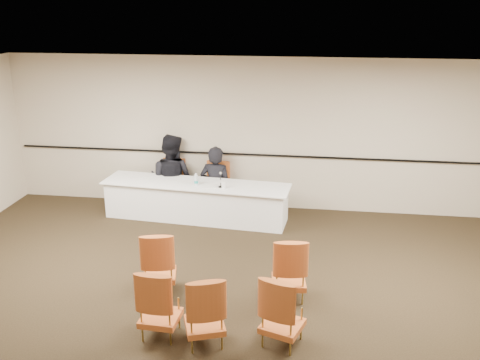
% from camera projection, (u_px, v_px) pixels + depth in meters
% --- Properties ---
extents(floor, '(10.00, 10.00, 0.00)m').
position_uv_depth(floor, '(223.00, 314.00, 7.17)').
color(floor, black).
rests_on(floor, ground).
extents(ceiling, '(10.00, 10.00, 0.00)m').
position_uv_depth(ceiling, '(220.00, 91.00, 6.20)').
color(ceiling, silver).
rests_on(ceiling, ground).
extents(wall_back, '(10.00, 0.04, 3.00)m').
position_uv_depth(wall_back, '(257.00, 135.00, 10.44)').
color(wall_back, '#C5B09A').
rests_on(wall_back, ground).
extents(wall_rail, '(9.80, 0.04, 0.03)m').
position_uv_depth(wall_rail, '(257.00, 155.00, 10.53)').
color(wall_rail, black).
rests_on(wall_rail, wall_back).
extents(panel_table, '(3.62, 1.14, 0.71)m').
position_uv_depth(panel_table, '(196.00, 201.00, 10.20)').
color(panel_table, white).
rests_on(panel_table, ground).
extents(panelist_main, '(0.69, 0.50, 1.78)m').
position_uv_depth(panelist_main, '(216.00, 190.00, 10.62)').
color(panelist_main, black).
rests_on(panelist_main, ground).
extents(panelist_main_chair, '(0.54, 0.54, 0.95)m').
position_uv_depth(panelist_main_chair, '(216.00, 187.00, 10.60)').
color(panelist_main_chair, '#B35320').
rests_on(panelist_main_chair, ground).
extents(panelist_second, '(1.07, 0.91, 1.92)m').
position_uv_depth(panelist_second, '(172.00, 181.00, 10.78)').
color(panelist_second, black).
rests_on(panelist_second, ground).
extents(panelist_second_chair, '(0.54, 0.54, 0.95)m').
position_uv_depth(panelist_second_chair, '(172.00, 183.00, 10.80)').
color(panelist_second_chair, '#B35320').
rests_on(panelist_second_chair, ground).
extents(papers, '(0.31, 0.24, 0.00)m').
position_uv_depth(papers, '(210.00, 186.00, 9.92)').
color(papers, white).
rests_on(papers, panel_table).
extents(microphone, '(0.13, 0.20, 0.26)m').
position_uv_depth(microphone, '(221.00, 181.00, 9.83)').
color(microphone, black).
rests_on(microphone, panel_table).
extents(water_bottle, '(0.10, 0.10, 0.24)m').
position_uv_depth(water_bottle, '(196.00, 179.00, 9.94)').
color(water_bottle, teal).
rests_on(water_bottle, panel_table).
extents(drinking_glass, '(0.09, 0.09, 0.10)m').
position_uv_depth(drinking_glass, '(198.00, 181.00, 10.03)').
color(drinking_glass, white).
rests_on(drinking_glass, panel_table).
extents(coffee_cup, '(0.08, 0.08, 0.13)m').
position_uv_depth(coffee_cup, '(224.00, 185.00, 9.80)').
color(coffee_cup, white).
rests_on(coffee_cup, panel_table).
extents(aud_chair_front_left, '(0.59, 0.59, 0.95)m').
position_uv_depth(aud_chair_front_left, '(159.00, 261.00, 7.61)').
color(aud_chair_front_left, '#B35320').
rests_on(aud_chair_front_left, ground).
extents(aud_chair_front_right, '(0.56, 0.56, 0.95)m').
position_uv_depth(aud_chair_front_right, '(289.00, 268.00, 7.42)').
color(aud_chair_front_right, '#B35320').
rests_on(aud_chair_front_right, ground).
extents(aud_chair_back_left, '(0.53, 0.53, 0.95)m').
position_uv_depth(aud_chair_back_left, '(160.00, 302.00, 6.58)').
color(aud_chair_back_left, '#B35320').
rests_on(aud_chair_back_left, ground).
extents(aud_chair_back_mid, '(0.64, 0.64, 0.95)m').
position_uv_depth(aud_chair_back_mid, '(204.00, 309.00, 6.43)').
color(aud_chair_back_mid, '#B35320').
rests_on(aud_chair_back_mid, ground).
extents(aud_chair_back_right, '(0.64, 0.64, 0.95)m').
position_uv_depth(aud_chair_back_right, '(283.00, 310.00, 6.42)').
color(aud_chair_back_right, '#B35320').
rests_on(aud_chair_back_right, ground).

